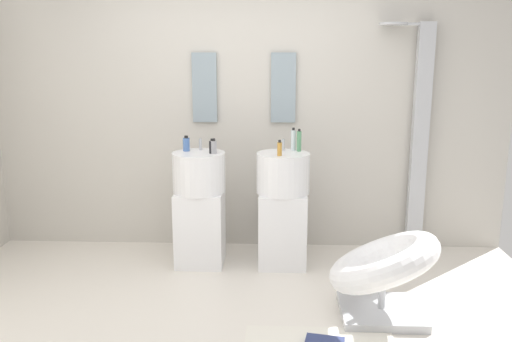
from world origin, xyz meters
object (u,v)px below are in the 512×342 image
Objects in this scene: lounge_chair at (383,269)px; soap_bottle_amber at (280,149)px; soap_bottle_green at (299,141)px; pedestal_sink_left at (200,206)px; soap_bottle_blue at (186,144)px; soap_bottle_grey at (214,147)px; soap_bottle_black at (212,147)px; pedestal_sink_right at (283,207)px; soap_bottle_clear at (293,140)px; shower_column at (418,134)px.

lounge_chair is 8.01× the size of soap_bottle_amber.
soap_bottle_amber is at bearing -128.15° from soap_bottle_green.
soap_bottle_blue is at bearing 148.91° from pedestal_sink_left.
soap_bottle_blue is at bearing 147.00° from lounge_chair.
soap_bottle_amber is 0.67× the size of soap_bottle_green.
soap_bottle_grey is at bearing -24.02° from soap_bottle_blue.
lounge_chair is at bearing -48.12° from soap_bottle_amber.
soap_bottle_black is 0.64× the size of soap_bottle_green.
pedestal_sink_right is 0.53m from soap_bottle_amber.
pedestal_sink_right is 0.78m from soap_bottle_black.
lounge_chair is 1.39m from soap_bottle_clear.
soap_bottle_green reaches higher than soap_bottle_amber.
soap_bottle_clear is (0.09, 0.13, 0.55)m from pedestal_sink_right.
soap_bottle_blue is (-0.23, 0.10, 0.00)m from soap_bottle_black.
soap_bottle_clear is 1.52× the size of soap_bottle_amber.
pedestal_sink_right is at bearing -161.45° from shower_column.
soap_bottle_blue reaches higher than soap_bottle_grey.
soap_bottle_grey is at bearing -175.83° from pedestal_sink_right.
pedestal_sink_right is 8.80× the size of soap_bottle_black.
pedestal_sink_left is 8.40× the size of soap_bottle_amber.
soap_bottle_blue is 0.95m from soap_bottle_green.
soap_bottle_green is at bearing 11.01° from soap_bottle_grey.
soap_bottle_grey is (-0.54, 0.07, -0.00)m from soap_bottle_amber.
soap_bottle_clear is (0.79, 0.13, 0.55)m from pedestal_sink_left.
soap_bottle_clear reaches higher than soap_bottle_green.
pedestal_sink_left is 0.53m from soap_bottle_black.
pedestal_sink_right is at bearing -123.43° from soap_bottle_clear.
soap_bottle_clear is 0.27m from soap_bottle_amber.
soap_bottle_grey is at bearing -165.41° from soap_bottle_clear.
pedestal_sink_right is at bearing -4.71° from soap_bottle_blue.
soap_bottle_grey is (-1.78, -0.45, -0.05)m from shower_column.
soap_bottle_grey reaches higher than lounge_chair.
shower_column reaches higher than soap_bottle_green.
pedestal_sink_right is 0.97m from soap_bottle_blue.
soap_bottle_green reaches higher than soap_bottle_black.
pedestal_sink_left and pedestal_sink_right have the same top height.
shower_column is 2.00× the size of lounge_chair.
soap_bottle_grey is at bearing -165.91° from shower_column.
soap_bottle_grey reaches higher than soap_bottle_black.
soap_bottle_blue is at bearing 167.06° from soap_bottle_amber.
soap_bottle_blue is at bearing -176.06° from soap_bottle_clear.
pedestal_sink_left is 5.67× the size of soap_bottle_green.
shower_column is (1.91, 0.40, 0.57)m from pedestal_sink_left.
pedestal_sink_left is at bearing -173.50° from soap_bottle_green.
soap_bottle_clear is at bearing 9.30° from pedestal_sink_left.
lounge_chair is 5.40× the size of soap_bottle_green.
soap_bottle_blue is (-2.03, -0.34, -0.04)m from shower_column.
lounge_chair is 1.91m from soap_bottle_blue.
pedestal_sink_right reaches higher than lounge_chair.
soap_bottle_grey is at bearing 172.48° from soap_bottle_amber.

